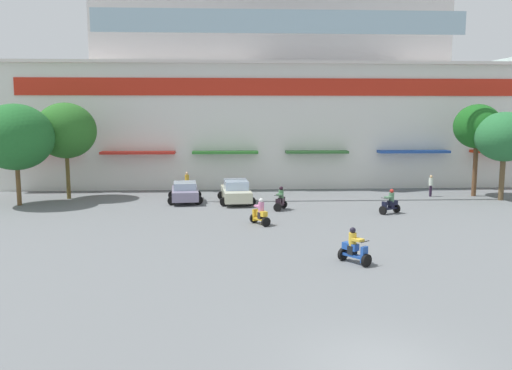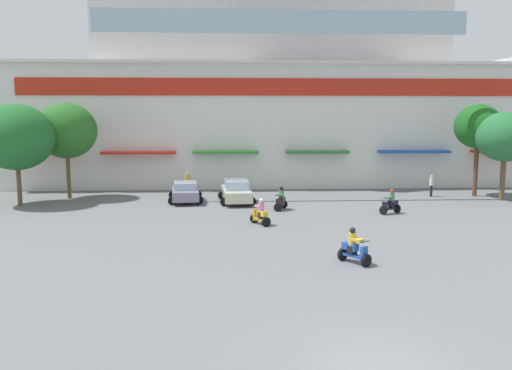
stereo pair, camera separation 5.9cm
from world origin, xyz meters
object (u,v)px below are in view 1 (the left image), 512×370
Objects in this scene: plaza_tree_2 at (15,137)px; scooter_rider_4 at (260,214)px; parked_car_0 at (185,192)px; plaza_tree_3 at (505,137)px; scooter_rider_1 at (281,201)px; scooter_rider_2 at (390,204)px; pedestrian_1 at (431,184)px; plaza_tree_1 at (477,127)px; pedestrian_0 at (187,181)px; plaza_tree_0 at (66,131)px; parked_car_1 at (236,191)px; scooter_rider_0 at (354,249)px.

scooter_rider_4 is (15.69, -7.01, -3.93)m from plaza_tree_2.
plaza_tree_2 is 1.68× the size of parked_car_0.
plaza_tree_3 is 22.58m from parked_car_0.
scooter_rider_2 is at bearing -13.54° from scooter_rider_1.
scooter_rider_4 is at bearing -145.04° from pedestrian_1.
plaza_tree_1 is 16.30m from scooter_rider_1.
plaza_tree_1 is 21.93m from pedestrian_0.
pedestrian_1 is (26.37, -0.40, -3.95)m from plaza_tree_0.
scooter_rider_2 is (21.36, -6.79, -4.25)m from plaza_tree_0.
parked_car_1 is at bearing 154.49° from scooter_rider_2.
plaza_tree_2 reaches higher than parked_car_0.
parked_car_1 reaches higher than scooter_rider_4.
plaza_tree_2 is 4.51× the size of scooter_rider_0.
plaza_tree_1 is 4.45× the size of scooter_rider_2.
plaza_tree_3 is at bearing -4.18° from plaza_tree_0.
pedestrian_1 reaches higher than scooter_rider_2.
scooter_rider_2 is at bearing -25.51° from parked_car_1.
scooter_rider_4 is 12.84m from pedestrian_0.
pedestrian_0 is (-4.92, 11.86, 0.32)m from scooter_rider_4.
scooter_rider_2 is (9.37, -4.47, -0.16)m from parked_car_1.
scooter_rider_1 is at bearing -19.40° from plaza_tree_0.
scooter_rider_0 is at bearing -120.09° from pedestrian_1.
plaza_tree_0 reaches higher than scooter_rider_4.
pedestrian_0 is (8.29, 2.26, -3.93)m from plaza_tree_0.
plaza_tree_3 is 4.13× the size of scooter_rider_4.
plaza_tree_1 is at bearing 29.37° from scooter_rider_4.
parked_car_0 is at bearing 178.99° from plaza_tree_3.
plaza_tree_1 is at bearing 4.01° from plaza_tree_2.
plaza_tree_2 is at bearing 155.94° from scooter_rider_4.
scooter_rider_4 is (-8.15, -2.81, -0.00)m from scooter_rider_2.
scooter_rider_2 reaches higher than scooter_rider_0.
scooter_rider_0 is at bearing -62.16° from parked_car_0.
plaza_tree_2 reaches higher than plaza_tree_3.
scooter_rider_1 is at bearing -169.49° from plaza_tree_3.
pedestrian_1 is at bearing 4.35° from plaza_tree_2.
plaza_tree_2 is 4.43× the size of scooter_rider_2.
parked_car_0 is at bearing 3.88° from plaza_tree_2.
plaza_tree_2 is 4.13× the size of pedestrian_0.
parked_car_0 is at bearing -87.60° from pedestrian_0.
parked_car_0 is at bearing 152.03° from scooter_rider_1.
plaza_tree_3 is 3.91× the size of pedestrian_1.
scooter_rider_2 is at bearing -142.17° from plaza_tree_1.
scooter_rider_0 is 12.19m from scooter_rider_1.
parked_car_0 is (10.95, 0.74, -3.84)m from plaza_tree_2.
scooter_rider_2 is 0.93× the size of pedestrian_0.
plaza_tree_1 is 1.00× the size of plaza_tree_2.
scooter_rider_4 is at bearing -67.47° from pedestrian_0.
pedestrian_0 is at bearing 112.53° from scooter_rider_4.
pedestrian_1 is (17.91, 1.45, 0.21)m from parked_car_0.
scooter_rider_0 is 8.38m from scooter_rider_4.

